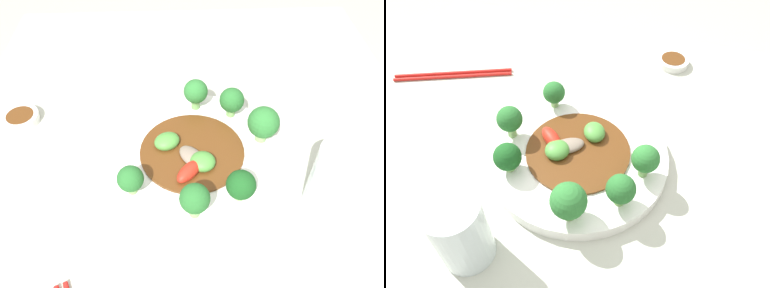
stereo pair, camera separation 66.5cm
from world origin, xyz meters
TOP-DOWN VIEW (x-y plane):
  - table at (0.00, 0.00)m, footprint 1.00×0.85m
  - plate at (-0.02, 0.01)m, footprint 0.30×0.30m
  - broccoli_southwest at (-0.12, -0.06)m, footprint 0.04×0.04m
  - broccoli_west at (-0.14, 0.01)m, footprint 0.04×0.04m
  - broccoli_east at (0.09, -0.01)m, footprint 0.04×0.04m
  - broccoli_southeast at (0.06, -0.07)m, footprint 0.04×0.04m
  - broccoli_northwest at (-0.10, 0.10)m, footprint 0.04×0.04m
  - broccoli_south at (-0.00, -0.11)m, footprint 0.05×0.05m
  - stirfry_center at (-0.03, 0.01)m, footprint 0.17×0.17m
  - drinking_glass at (-0.12, -0.20)m, footprint 0.08×0.08m
  - chopsticks at (-0.34, 0.14)m, footprint 0.23×0.11m
  - sauce_dish at (0.09, 0.32)m, footprint 0.07×0.07m

SIDE VIEW (x-z plane):
  - table at x=0.00m, z-range 0.00..0.76m
  - chopsticks at x=-0.34m, z-range 0.76..0.76m
  - sauce_dish at x=0.09m, z-range 0.76..0.77m
  - plate at x=-0.02m, z-range 0.76..0.78m
  - stirfry_center at x=-0.03m, z-range 0.78..0.80m
  - broccoli_southwest at x=-0.12m, z-range 0.78..0.84m
  - broccoli_northwest at x=-0.10m, z-range 0.79..0.84m
  - broccoli_southeast at x=0.06m, z-range 0.79..0.84m
  - drinking_glass at x=-0.12m, z-range 0.76..0.88m
  - broccoli_east at x=0.09m, z-range 0.79..0.85m
  - broccoli_west at x=-0.14m, z-range 0.79..0.85m
  - broccoli_south at x=0.00m, z-range 0.79..0.85m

